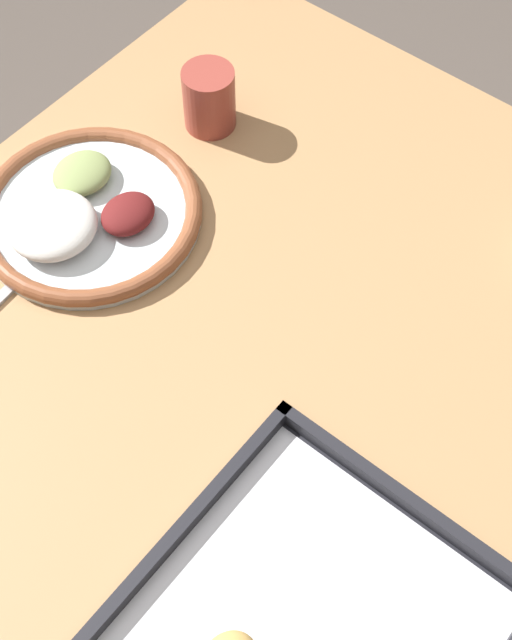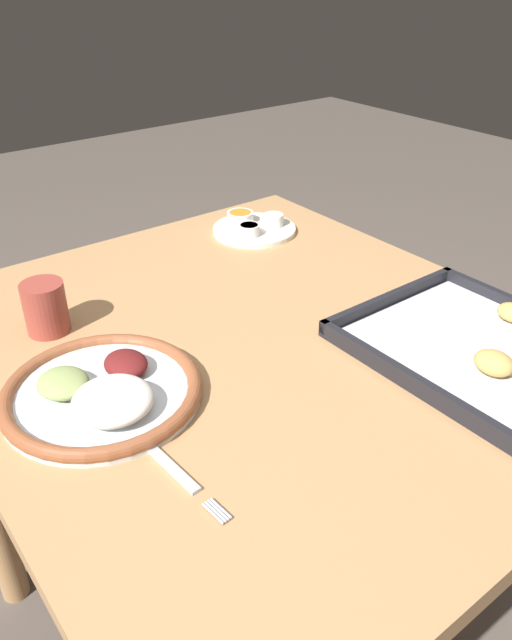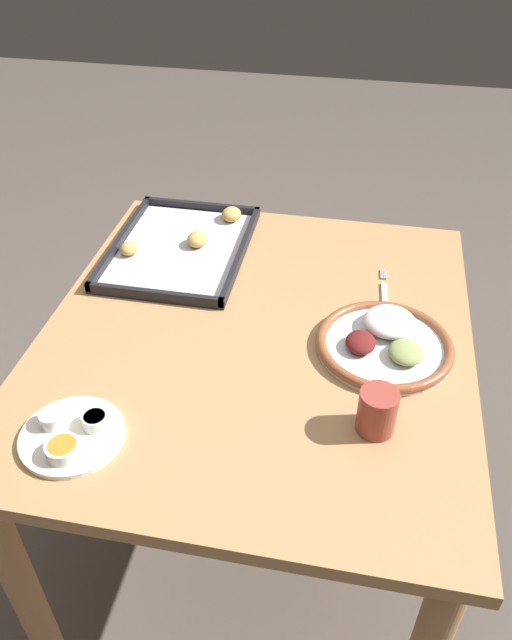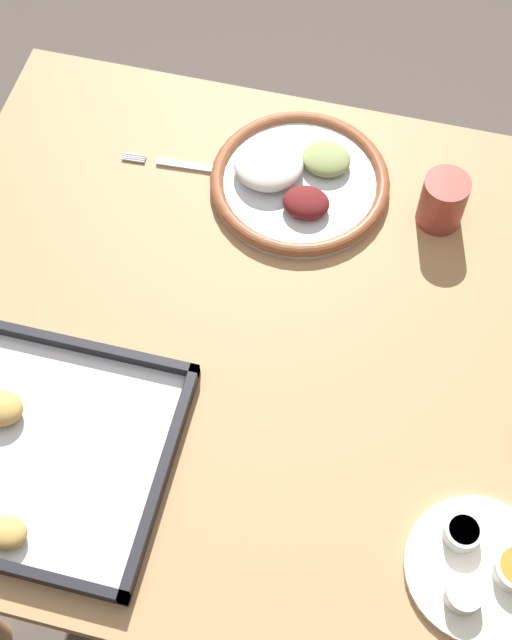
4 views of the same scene
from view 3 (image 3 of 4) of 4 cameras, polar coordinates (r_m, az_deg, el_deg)
name	(u,v)px [view 3 (image 3 of 4)]	position (r m, az deg, el deg)	size (l,w,h in m)	color
ground_plane	(256,544)	(1.82, 0.01, -19.83)	(8.00, 8.00, 0.00)	#564C44
dining_table	(256,379)	(1.32, 0.01, -5.45)	(0.95, 0.84, 0.76)	#AD7F51
dinner_plate	(385,342)	(1.21, 11.72, -1.99)	(0.26, 0.26, 0.05)	silver
fork	(384,298)	(1.34, 11.67, 1.99)	(0.19, 0.02, 0.00)	#B2B2B7
saucer_plate	(71,434)	(1.07, -16.56, -10.00)	(0.17, 0.17, 0.03)	white
baking_tray	(183,246)	(1.48, -6.73, 6.70)	(0.40, 0.30, 0.04)	black
drinking_cup	(377,411)	(1.04, 11.02, -8.21)	(0.06, 0.06, 0.08)	#993D33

